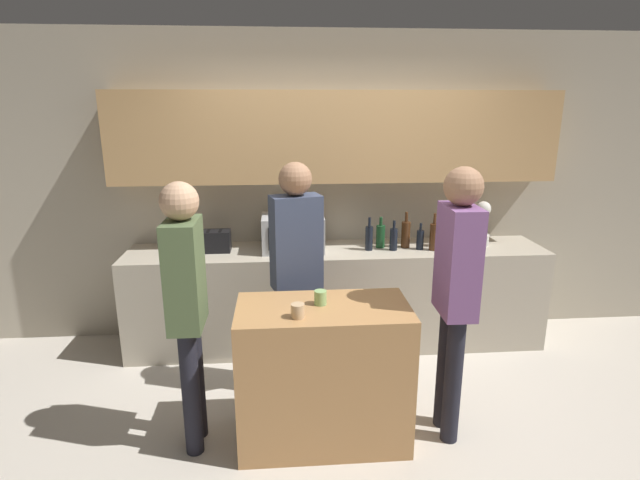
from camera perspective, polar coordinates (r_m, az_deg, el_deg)
The scene contains 20 objects.
ground_plane at distance 3.47m, azimuth 4.64°, elevation -22.01°, with size 14.00×14.00×0.00m, color beige.
back_wall at distance 4.43m, azimuth 1.66°, elevation 8.12°, with size 6.40×0.40×2.70m.
back_counter at distance 4.45m, azimuth 1.93°, elevation -6.49°, with size 3.60×0.62×0.88m.
kitchen_island at distance 3.25m, azimuth 0.37°, elevation -15.03°, with size 1.06×0.55×0.91m.
microwave at distance 4.25m, azimuth -3.11°, elevation 0.84°, with size 0.52×0.39×0.30m.
toaster at distance 4.31m, azimuth -11.91°, elevation -0.12°, with size 0.26×0.16×0.18m.
potted_plant at distance 4.59m, azimuth 18.03°, elevation 1.80°, with size 0.14×0.14×0.40m.
bottle_0 at distance 4.27m, azimuth 5.63°, elevation 0.27°, with size 0.06×0.06×0.29m.
bottle_1 at distance 4.37m, azimuth 6.93°, elevation 0.49°, with size 0.08×0.08×0.27m.
bottle_2 at distance 4.30m, azimuth 8.41°, elevation 0.14°, with size 0.07×0.07×0.26m.
bottle_3 at distance 4.39m, azimuth 9.77°, elevation 0.70°, with size 0.08×0.08×0.32m.
bottle_4 at distance 4.36m, azimuth 11.37°, elevation 0.08°, with size 0.06×0.06×0.23m.
bottle_5 at distance 4.35m, azimuth 12.86°, elevation 0.43°, with size 0.07×0.07×0.32m.
bottle_6 at distance 4.49m, azimuth 13.54°, elevation 0.56°, with size 0.08×0.08×0.27m.
bottle_7 at distance 4.43m, azimuth 15.57°, elevation 0.30°, with size 0.09×0.09×0.28m.
cup_0 at distance 2.89m, azimuth -2.56°, elevation -8.09°, with size 0.08×0.08×0.08m.
cup_1 at distance 3.06m, azimuth 0.04°, elevation -6.60°, with size 0.08×0.08×0.09m.
person_left at distance 3.15m, azimuth 15.30°, elevation -4.63°, with size 0.23×0.34×1.75m.
person_center at distance 3.06m, azimuth -15.01°, elevation -6.21°, with size 0.22×0.34×1.69m.
person_right at distance 3.50m, azimuth -2.72°, elevation -2.41°, with size 0.38×0.27×1.72m.
Camera 1 is at (-0.48, -2.71, 2.11)m, focal length 28.00 mm.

